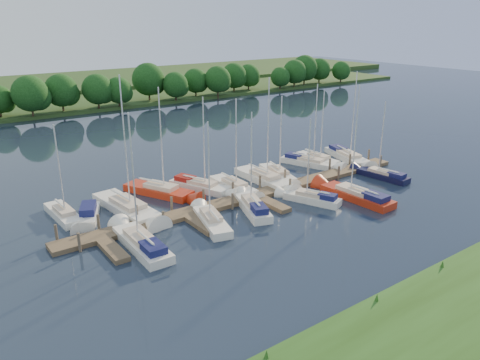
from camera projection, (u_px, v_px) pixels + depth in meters
ground at (310, 224)px, 41.05m from camera, size 260.00×260.00×0.00m
dock at (259, 197)px, 46.57m from camera, size 40.00×6.00×0.40m
mooring_pilings at (252, 190)px, 47.30m from camera, size 38.24×2.84×2.00m
far_shore at (61, 101)px, 98.33m from camera, size 180.00×30.00×0.60m
distant_hill at (32, 86)px, 117.33m from camera, size 220.00×40.00×1.40m
treeline at (80, 92)px, 87.00m from camera, size 145.23×9.75×8.13m
sailboat_n_0 at (65, 216)px, 42.00m from camera, size 1.94×7.05×9.09m
motorboat at (89, 215)px, 42.02m from camera, size 3.43×5.52×1.57m
sailboat_n_2 at (129, 210)px, 43.39m from camera, size 3.39×10.49×13.11m
sailboat_n_3 at (162, 192)px, 47.62m from camera, size 5.26×8.70×11.42m
sailboat_n_4 at (202, 187)px, 48.98m from camera, size 4.39×7.90×10.20m
sailboat_n_5 at (235, 188)px, 48.99m from camera, size 2.00×7.83×10.02m
sailboat_n_6 at (266, 180)px, 51.13m from camera, size 2.27×9.29×11.88m
sailboat_n_7 at (279, 175)px, 52.79m from camera, size 3.35×7.55×9.64m
sailboat_n_8 at (310, 163)px, 57.05m from camera, size 4.17×8.04×10.25m
sailboat_n_9 at (319, 160)px, 58.17m from camera, size 2.12×7.32×9.43m
sailboat_n_10 at (348, 157)px, 59.36m from camera, size 4.24×9.18×11.47m
sailboat_s_0 at (141, 243)px, 36.86m from camera, size 2.21×8.71×11.12m
sailboat_s_1 at (211, 221)px, 40.94m from camera, size 3.28×7.38×9.53m
sailboat_s_2 at (252, 208)px, 43.73m from camera, size 3.78×7.44×9.73m
sailboat_s_3 at (310, 199)px, 45.83m from camera, size 3.64×6.53×8.64m
sailboat_s_4 at (354, 195)px, 46.72m from camera, size 2.53×9.21×11.63m
sailboat_s_5 at (381, 175)px, 52.68m from camera, size 2.32×7.06×8.95m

